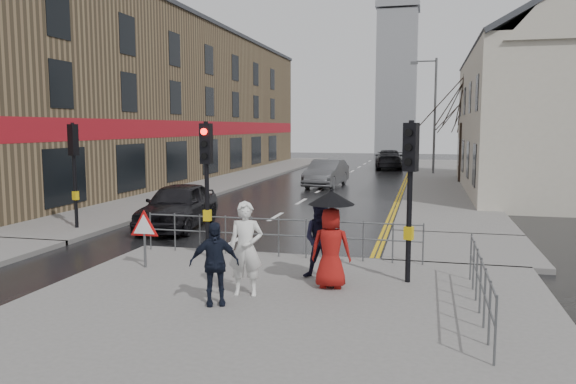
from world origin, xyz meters
The scene contains 24 objects.
ground centered at (0.00, 0.00, 0.00)m, with size 120.00×120.00×0.00m, color black.
near_pavement centered at (3.00, -3.50, 0.07)m, with size 10.00×9.00×0.14m, color #605E5B.
left_pavement centered at (-6.50, 23.00, 0.07)m, with size 4.00×44.00×0.14m, color #605E5B.
right_pavement centered at (6.50, 25.00, 0.07)m, with size 4.00×40.00×0.14m, color #605E5B.
pavement_bridge_right centered at (6.50, 3.00, 0.07)m, with size 4.00×4.20×0.14m, color #605E5B.
building_left_terrace centered at (-12.00, 22.00, 5.00)m, with size 8.00×42.00×10.00m, color #776345.
building_right_cream centered at (12.00, 18.00, 4.78)m, with size 9.00×16.40×10.10m.
church_tower centered at (1.50, 62.00, 9.00)m, with size 5.00×5.00×18.00m, color gray.
traffic_signal_near_left centered at (0.20, 0.20, 2.46)m, with size 0.28×0.27×3.40m.
traffic_signal_near_right centered at (5.20, -1.00, 2.46)m, with size 0.34×0.33×3.40m.
traffic_signal_far_left centered at (-5.50, 3.00, 2.46)m, with size 0.34×0.33×3.40m.
guard_railing_front centered at (1.95, 0.60, 0.86)m, with size 7.14×0.04×1.00m.
guard_railing_side centered at (6.50, -2.75, 0.84)m, with size 0.04×4.54×1.00m.
warning_sign centered at (-0.80, -1.21, 1.04)m, with size 0.80×0.07×1.35m.
street_lamp centered at (5.82, 28.00, 4.71)m, with size 1.83×0.25×8.00m.
tree_near centered at (7.50, 22.00, 5.14)m, with size 2.40×2.40×6.58m.
tree_far centered at (8.00, 30.00, 4.42)m, with size 2.40×2.40×5.64m.
pedestrian_a centered at (2.17, -2.70, 1.06)m, with size 0.67×0.44×1.84m, color silver.
pedestrian_b centered at (3.38, -1.17, 0.99)m, with size 0.83×0.65×1.71m, color black.
pedestrian_with_umbrella centered at (3.69, -1.81, 1.24)m, with size 0.96×0.96×1.99m.
pedestrian_d centered at (1.79, -3.40, 0.91)m, with size 0.91×0.38×1.55m, color black.
car_parked centered at (-2.59, 4.45, 0.76)m, with size 1.81×4.49×1.53m, color black.
car_mid centered at (-0.02, 18.64, 0.77)m, with size 1.63×4.67×1.54m, color #47494D.
car_far centered at (2.56, 33.15, 0.78)m, with size 2.18×5.37×1.56m, color black.
Camera 1 is at (5.52, -12.85, 3.41)m, focal length 35.00 mm.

